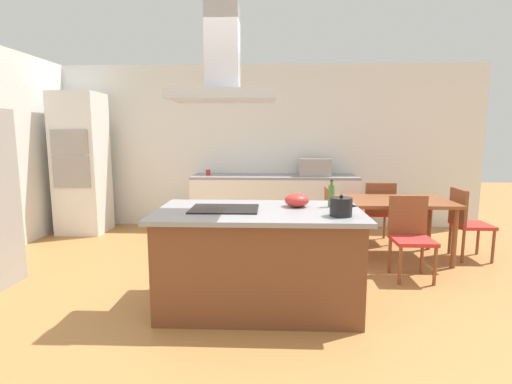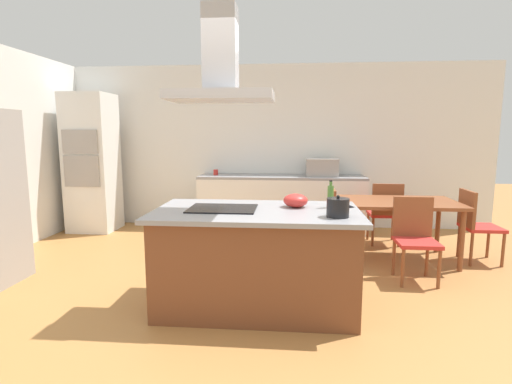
# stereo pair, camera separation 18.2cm
# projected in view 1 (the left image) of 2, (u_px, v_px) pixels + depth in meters

# --- Properties ---
(ground) EXTENTS (16.00, 16.00, 0.00)m
(ground) POSITION_uv_depth(u_px,v_px,m) (263.00, 255.00, 5.10)
(ground) COLOR #AD753D
(wall_back) EXTENTS (7.20, 0.10, 2.70)m
(wall_back) POSITION_uv_depth(u_px,v_px,m) (265.00, 147.00, 6.63)
(wall_back) COLOR white
(wall_back) RESTS_ON ground
(kitchen_island) EXTENTS (1.83, 1.03, 0.90)m
(kitchen_island) POSITION_uv_depth(u_px,v_px,m) (259.00, 258.00, 3.55)
(kitchen_island) COLOR brown
(kitchen_island) RESTS_ON ground
(cooktop) EXTENTS (0.60, 0.44, 0.01)m
(cooktop) POSITION_uv_depth(u_px,v_px,m) (224.00, 209.00, 3.49)
(cooktop) COLOR black
(cooktop) RESTS_ON kitchen_island
(tea_kettle) EXTENTS (0.23, 0.18, 0.18)m
(tea_kettle) POSITION_uv_depth(u_px,v_px,m) (341.00, 207.00, 3.21)
(tea_kettle) COLOR black
(tea_kettle) RESTS_ON kitchen_island
(olive_oil_bottle) EXTENTS (0.06, 0.06, 0.25)m
(olive_oil_bottle) POSITION_uv_depth(u_px,v_px,m) (331.00, 195.00, 3.60)
(olive_oil_bottle) COLOR #47722D
(olive_oil_bottle) RESTS_ON kitchen_island
(mixing_bowl) EXTENTS (0.22, 0.22, 0.12)m
(mixing_bowl) POSITION_uv_depth(u_px,v_px,m) (297.00, 200.00, 3.62)
(mixing_bowl) COLOR red
(mixing_bowl) RESTS_ON kitchen_island
(back_counter) EXTENTS (2.66, 0.62, 0.90)m
(back_counter) POSITION_uv_depth(u_px,v_px,m) (274.00, 203.00, 6.39)
(back_counter) COLOR white
(back_counter) RESTS_ON ground
(countertop_microwave) EXTENTS (0.50, 0.38, 0.28)m
(countertop_microwave) POSITION_uv_depth(u_px,v_px,m) (314.00, 167.00, 6.28)
(countertop_microwave) COLOR #9E9993
(countertop_microwave) RESTS_ON back_counter
(coffee_mug_red) EXTENTS (0.08, 0.08, 0.09)m
(coffee_mug_red) POSITION_uv_depth(u_px,v_px,m) (208.00, 172.00, 6.37)
(coffee_mug_red) COLOR red
(coffee_mug_red) RESTS_ON back_counter
(wall_oven_stack) EXTENTS (0.70, 0.66, 2.20)m
(wall_oven_stack) POSITION_uv_depth(u_px,v_px,m) (81.00, 164.00, 6.19)
(wall_oven_stack) COLOR white
(wall_oven_stack) RESTS_ON ground
(dining_table) EXTENTS (1.40, 0.90, 0.75)m
(dining_table) POSITION_uv_depth(u_px,v_px,m) (393.00, 206.00, 4.93)
(dining_table) COLOR brown
(dining_table) RESTS_ON ground
(chair_facing_back_wall) EXTENTS (0.42, 0.42, 0.89)m
(chair_facing_back_wall) POSITION_uv_depth(u_px,v_px,m) (378.00, 209.00, 5.61)
(chair_facing_back_wall) COLOR red
(chair_facing_back_wall) RESTS_ON ground
(chair_at_right_end) EXTENTS (0.42, 0.42, 0.89)m
(chair_at_right_end) POSITION_uv_depth(u_px,v_px,m) (466.00, 219.00, 4.91)
(chair_at_right_end) COLOR red
(chair_at_right_end) RESTS_ON ground
(chair_facing_island) EXTENTS (0.42, 0.42, 0.89)m
(chair_facing_island) POSITION_uv_depth(u_px,v_px,m) (410.00, 231.00, 4.29)
(chair_facing_island) COLOR red
(chair_facing_island) RESTS_ON ground
(chair_at_left_end) EXTENTS (0.42, 0.42, 0.89)m
(chair_at_left_end) POSITION_uv_depth(u_px,v_px,m) (319.00, 218.00, 4.99)
(chair_at_left_end) COLOR red
(chair_at_left_end) RESTS_ON ground
(range_hood) EXTENTS (0.90, 0.55, 0.78)m
(range_hood) POSITION_uv_depth(u_px,v_px,m) (223.00, 70.00, 3.32)
(range_hood) COLOR #ADADB2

